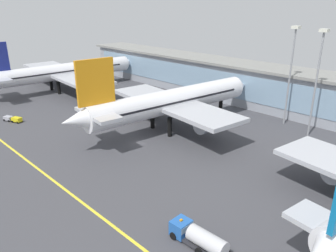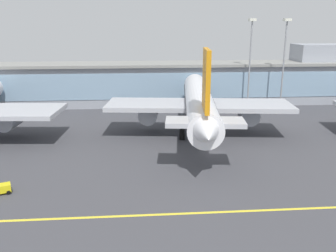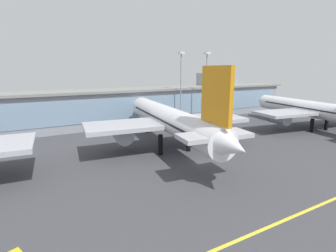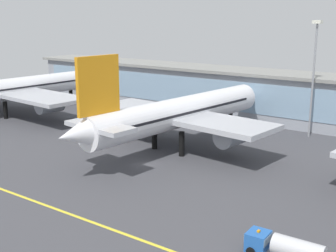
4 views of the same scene
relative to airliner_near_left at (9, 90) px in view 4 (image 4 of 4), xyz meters
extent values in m
plane|color=#424247|center=(55.87, -12.16, -6.89)|extent=(205.57, 205.57, 0.00)
cube|color=yellow|center=(55.87, -34.16, -6.88)|extent=(164.46, 0.50, 0.01)
cube|color=#9399A3|center=(55.87, 34.04, -0.98)|extent=(146.84, 12.00, 11.81)
cube|color=#84A3BC|center=(55.87, 27.99, -0.39)|extent=(140.96, 0.20, 7.56)
cube|color=gray|center=(55.87, 34.04, 5.33)|extent=(149.84, 14.00, 0.80)
cylinder|color=black|center=(3.09, -3.86, -4.63)|extent=(1.10, 1.10, 4.51)
cylinder|color=black|center=(1.61, 20.26, -4.63)|extent=(1.10, 1.10, 4.51)
cylinder|color=silver|center=(0.04, 0.56, 0.16)|extent=(9.73, 52.28, 5.64)
cone|color=silver|center=(2.23, 28.16, 0.16)|extent=(5.74, 5.48, 5.36)
cube|color=#84A3BC|center=(1.93, 24.40, 1.15)|extent=(4.53, 4.27, 1.69)
cube|color=black|center=(0.04, 0.56, 0.59)|extent=(9.13, 43.99, 0.45)
cube|color=#B7BAC1|center=(0.04, 0.56, -0.54)|extent=(52.55, 16.53, 0.90)
cylinder|color=#999EA8|center=(14.63, 1.28, -2.77)|extent=(4.47, 7.05, 3.95)
cylinder|color=black|center=(51.31, -2.92, -4.49)|extent=(1.10, 1.10, 4.79)
cylinder|color=black|center=(58.45, -3.75, -4.49)|extent=(1.10, 1.10, 4.79)
cylinder|color=black|center=(57.35, 18.01, -4.49)|extent=(1.10, 1.10, 4.79)
cylinder|color=white|center=(55.31, 0.38, 0.60)|extent=(11.32, 47.10, 5.99)
cone|color=white|center=(58.20, 25.37, 0.60)|extent=(6.27, 6.01, 5.69)
cone|color=white|center=(52.38, -24.91, 1.05)|extent=(5.82, 7.13, 5.09)
cube|color=#84A3BC|center=(57.78, 21.73, 1.65)|extent=(4.95, 4.68, 1.80)
cube|color=black|center=(55.31, 0.38, 1.05)|extent=(10.52, 39.68, 0.48)
cube|color=#B7BAC1|center=(55.31, 0.38, -0.15)|extent=(41.00, 15.73, 0.96)
cylinder|color=#999EA8|center=(44.38, 3.33, -2.51)|extent=(4.86, 6.52, 4.19)
cylinder|color=#999EA8|center=(66.62, 0.76, -2.51)|extent=(4.86, 6.52, 4.19)
cube|color=orange|center=(52.95, -20.04, 8.39)|extent=(1.68, 8.44, 9.59)
cube|color=#B7BAC1|center=(52.95, -20.04, 1.50)|extent=(13.30, 6.58, 0.77)
cylinder|color=black|center=(85.33, -29.91, -6.34)|extent=(1.11, 0.33, 1.10)
cylinder|color=black|center=(85.27, -27.31, -6.34)|extent=(1.11, 0.33, 1.10)
cube|color=#235BB2|center=(85.57, -28.60, -5.49)|extent=(2.40, 2.66, 2.20)
cube|color=#84A3BC|center=(85.57, -28.60, -5.00)|extent=(2.49, 2.55, 0.88)
cylinder|color=silver|center=(90.16, -28.49, -5.14)|extent=(5.63, 2.43, 2.30)
cube|color=orange|center=(85.57, -28.60, -4.27)|extent=(0.30, 0.40, 0.20)
cylinder|color=gray|center=(73.70, 24.58, 5.44)|extent=(0.44, 0.44, 24.65)
cube|color=silver|center=(73.70, 24.58, 18.11)|extent=(1.80, 1.80, 0.70)
camera|label=1|loc=(111.59, -56.89, 24.21)|focal=35.55mm
camera|label=2|loc=(42.40, -75.69, 16.65)|focal=38.49mm
camera|label=3|loc=(25.77, -52.78, 12.61)|focal=27.01mm
camera|label=4|loc=(103.93, -71.96, 19.37)|focal=47.67mm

